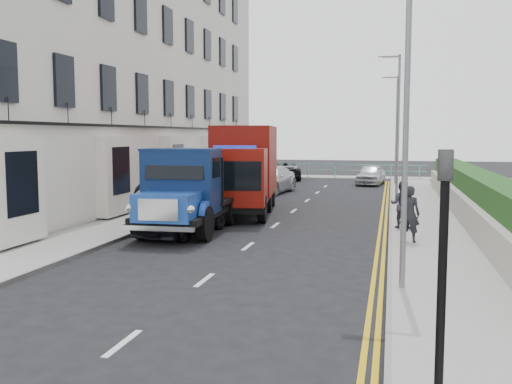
# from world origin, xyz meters

# --- Properties ---
(ground) EXTENTS (120.00, 120.00, 0.00)m
(ground) POSITION_xyz_m (0.00, 0.00, 0.00)
(ground) COLOR black
(ground) RESTS_ON ground
(pavement_west) EXTENTS (2.40, 38.00, 0.12)m
(pavement_west) POSITION_xyz_m (-5.20, 9.00, 0.06)
(pavement_west) COLOR gray
(pavement_west) RESTS_ON ground
(pavement_east) EXTENTS (2.60, 38.00, 0.12)m
(pavement_east) POSITION_xyz_m (5.30, 9.00, 0.06)
(pavement_east) COLOR gray
(pavement_east) RESTS_ON ground
(promenade) EXTENTS (30.00, 2.50, 0.12)m
(promenade) POSITION_xyz_m (0.00, 29.00, 0.06)
(promenade) COLOR gray
(promenade) RESTS_ON ground
(sea_plane) EXTENTS (120.00, 120.00, 0.00)m
(sea_plane) POSITION_xyz_m (0.00, 60.00, 0.00)
(sea_plane) COLOR #50616D
(sea_plane) RESTS_ON ground
(terrace_west) EXTENTS (6.31, 30.20, 14.25)m
(terrace_west) POSITION_xyz_m (-9.47, 13.00, 7.17)
(terrace_west) COLOR silver
(terrace_west) RESTS_ON ground
(garden_east) EXTENTS (1.45, 28.00, 1.75)m
(garden_east) POSITION_xyz_m (7.21, 9.00, 0.90)
(garden_east) COLOR #B2AD9E
(garden_east) RESTS_ON ground
(seafront_railing) EXTENTS (13.00, 0.08, 1.11)m
(seafront_railing) POSITION_xyz_m (0.00, 28.20, 0.58)
(seafront_railing) COLOR #59B2A5
(seafront_railing) RESTS_ON ground
(lamp_near) EXTENTS (1.23, 0.18, 7.00)m
(lamp_near) POSITION_xyz_m (4.18, -2.00, 4.00)
(lamp_near) COLOR slate
(lamp_near) RESTS_ON ground
(lamp_mid) EXTENTS (1.23, 0.18, 7.00)m
(lamp_mid) POSITION_xyz_m (4.18, 14.00, 4.00)
(lamp_mid) COLOR slate
(lamp_mid) RESTS_ON ground
(lamp_far) EXTENTS (1.23, 0.18, 7.00)m
(lamp_far) POSITION_xyz_m (4.18, 24.00, 4.00)
(lamp_far) COLOR slate
(lamp_far) RESTS_ON ground
(traffic_signal) EXTENTS (0.16, 0.20, 3.10)m
(traffic_signal) POSITION_xyz_m (4.60, -7.50, 2.07)
(traffic_signal) COLOR black
(traffic_signal) RESTS_ON ground
(bedford_lorry) EXTENTS (2.54, 5.96, 2.77)m
(bedford_lorry) POSITION_xyz_m (-2.50, 3.38, 1.28)
(bedford_lorry) COLOR black
(bedford_lorry) RESTS_ON ground
(red_lorry) EXTENTS (3.27, 7.15, 3.61)m
(red_lorry) POSITION_xyz_m (-1.95, 9.00, 1.92)
(red_lorry) COLOR black
(red_lorry) RESTS_ON ground
(parked_car_front) EXTENTS (2.30, 4.53, 1.48)m
(parked_car_front) POSITION_xyz_m (-2.60, 3.60, 0.74)
(parked_car_front) COLOR black
(parked_car_front) RESTS_ON ground
(parked_car_mid) EXTENTS (2.06, 4.77, 1.53)m
(parked_car_mid) POSITION_xyz_m (-2.86, 12.00, 0.76)
(parked_car_mid) COLOR #6076CE
(parked_car_mid) RESTS_ON ground
(parked_car_rear) EXTENTS (2.71, 5.29, 1.47)m
(parked_car_rear) POSITION_xyz_m (-2.60, 17.17, 0.73)
(parked_car_rear) COLOR #B4B3B8
(parked_car_rear) RESTS_ON ground
(seafront_car_left) EXTENTS (3.03, 5.04, 1.31)m
(seafront_car_left) POSITION_xyz_m (-3.50, 27.00, 0.65)
(seafront_car_left) COLOR black
(seafront_car_left) RESTS_ON ground
(seafront_car_right) EXTENTS (2.03, 4.07, 1.33)m
(seafront_car_right) POSITION_xyz_m (2.75, 23.93, 0.67)
(seafront_car_right) COLOR silver
(seafront_car_right) RESTS_ON ground
(pedestrian_east_near) EXTENTS (0.70, 0.56, 1.66)m
(pedestrian_east_near) POSITION_xyz_m (4.58, 3.18, 0.95)
(pedestrian_east_near) COLOR black
(pedestrian_east_near) RESTS_ON pavement_east
(pedestrian_east_far) EXTENTS (0.88, 0.74, 1.59)m
(pedestrian_east_far) POSITION_xyz_m (4.40, 5.72, 0.92)
(pedestrian_east_far) COLOR #332F3A
(pedestrian_east_far) RESTS_ON pavement_east
(pedestrian_west_near) EXTENTS (1.07, 0.91, 1.72)m
(pedestrian_west_near) POSITION_xyz_m (-4.81, 5.54, 0.98)
(pedestrian_west_near) COLOR black
(pedestrian_west_near) RESTS_ON pavement_west
(pedestrian_west_far) EXTENTS (1.06, 0.96, 1.81)m
(pedestrian_west_far) POSITION_xyz_m (-6.00, 13.35, 1.03)
(pedestrian_west_far) COLOR #3B2B2B
(pedestrian_west_far) RESTS_ON pavement_west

